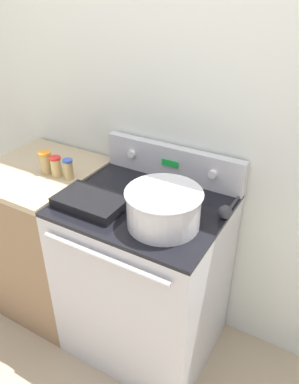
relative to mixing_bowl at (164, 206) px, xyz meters
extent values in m
plane|color=tan|center=(-0.15, -0.21, -1.02)|extent=(12.00, 12.00, 0.00)
cube|color=silver|center=(-0.15, 0.45, 0.23)|extent=(8.00, 0.05, 2.50)
cube|color=#BCBCC1|center=(-0.15, 0.10, -0.56)|extent=(0.75, 0.62, 0.91)
cube|color=black|center=(-0.15, 0.10, -0.10)|extent=(0.75, 0.62, 0.02)
cylinder|color=silver|center=(-0.15, -0.23, -0.17)|extent=(0.62, 0.02, 0.02)
cube|color=#BCBCC1|center=(-0.15, 0.39, 0.00)|extent=(0.75, 0.05, 0.18)
cylinder|color=white|center=(-0.38, 0.35, 0.01)|extent=(0.04, 0.02, 0.04)
cylinder|color=white|center=(0.07, 0.35, 0.01)|extent=(0.04, 0.02, 0.04)
cube|color=green|center=(-0.15, 0.35, 0.01)|extent=(0.09, 0.01, 0.03)
cube|color=#896B4C|center=(-0.82, 0.10, -0.56)|extent=(0.58, 0.62, 0.91)
cube|color=tan|center=(-0.82, 0.10, -0.09)|extent=(0.58, 0.62, 0.03)
cylinder|color=silver|center=(0.00, 0.00, -0.01)|extent=(0.31, 0.31, 0.16)
torus|color=silver|center=(0.00, 0.00, 0.07)|extent=(0.33, 0.33, 0.01)
cylinder|color=beige|center=(0.00, 0.00, 0.05)|extent=(0.28, 0.28, 0.02)
cube|color=black|center=(-0.35, -0.04, -0.07)|extent=(0.32, 0.21, 0.05)
cube|color=tan|center=(-0.35, -0.04, -0.06)|extent=(0.28, 0.18, 0.03)
cylinder|color=#333338|center=(0.21, 0.30, -0.08)|extent=(0.01, 0.24, 0.01)
sphere|color=#333338|center=(0.21, 0.17, -0.06)|extent=(0.06, 0.06, 0.06)
cylinder|color=tan|center=(-0.60, 0.10, -0.03)|extent=(0.05, 0.05, 0.09)
cylinder|color=#3856B7|center=(-0.60, 0.10, 0.02)|extent=(0.05, 0.05, 0.01)
cylinder|color=tan|center=(-0.67, 0.09, -0.03)|extent=(0.05, 0.05, 0.10)
cylinder|color=red|center=(-0.67, 0.09, 0.02)|extent=(0.06, 0.06, 0.01)
cylinder|color=tan|center=(-0.74, 0.09, -0.03)|extent=(0.06, 0.06, 0.10)
cylinder|color=orange|center=(-0.74, 0.09, 0.03)|extent=(0.06, 0.06, 0.01)
camera|label=1|loc=(0.60, -1.15, 0.84)|focal=35.00mm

